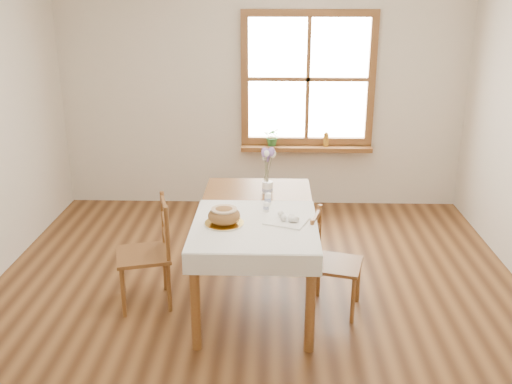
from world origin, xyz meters
TOP-DOWN VIEW (x-y plane):
  - ground at (0.00, 0.00)m, footprint 5.00×5.00m
  - room_walls at (0.00, 0.00)m, footprint 4.60×5.10m
  - window at (0.50, 2.47)m, footprint 1.46×0.08m
  - window_sill at (0.50, 2.40)m, footprint 1.46×0.20m
  - dining_table at (0.00, 0.30)m, footprint 0.90×1.60m
  - table_linen at (0.00, -0.00)m, footprint 0.91×0.99m
  - chair_left at (-0.88, 0.16)m, footprint 0.52×0.50m
  - chair_right at (0.62, 0.11)m, footprint 0.47×0.46m
  - bread_plate at (-0.22, -0.02)m, footprint 0.28×0.28m
  - bread_loaf at (-0.22, -0.02)m, footprint 0.24×0.24m
  - egg_napkin at (0.23, 0.05)m, footprint 0.35×0.33m
  - eggs at (0.23, 0.05)m, footprint 0.27×0.26m
  - salt_shaker at (0.08, 0.25)m, footprint 0.05×0.05m
  - pepper_shaker at (0.09, 0.40)m, footprint 0.05×0.05m
  - flower_vase at (0.08, 0.69)m, footprint 0.10×0.10m
  - lavender_bouquet at (0.08, 0.69)m, footprint 0.16×0.16m
  - potted_plant at (0.12, 2.40)m, footprint 0.23×0.24m
  - amber_bottle at (0.72, 2.40)m, footprint 0.07×0.07m

SIDE VIEW (x-z plane):
  - ground at x=0.00m, z-range 0.00..0.00m
  - chair_right at x=0.62m, z-range 0.00..0.80m
  - chair_left at x=-0.88m, z-range 0.00..0.87m
  - dining_table at x=0.00m, z-range 0.29..1.04m
  - window_sill at x=0.50m, z-range 0.66..0.71m
  - table_linen at x=0.00m, z-range 0.75..0.76m
  - egg_napkin at x=0.23m, z-range 0.76..0.77m
  - bread_plate at x=-0.22m, z-range 0.76..0.77m
  - amber_bottle at x=0.72m, z-range 0.71..0.88m
  - potted_plant at x=0.12m, z-range 0.71..0.88m
  - eggs at x=0.23m, z-range 0.77..0.82m
  - flower_vase at x=0.08m, z-range 0.75..0.85m
  - salt_shaker at x=0.08m, z-range 0.76..0.84m
  - pepper_shaker at x=0.09m, z-range 0.76..0.86m
  - bread_loaf at x=-0.22m, z-range 0.77..0.90m
  - lavender_bouquet at x=0.08m, z-range 0.85..1.15m
  - window at x=0.50m, z-range 0.72..2.18m
  - room_walls at x=0.00m, z-range 0.38..3.03m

